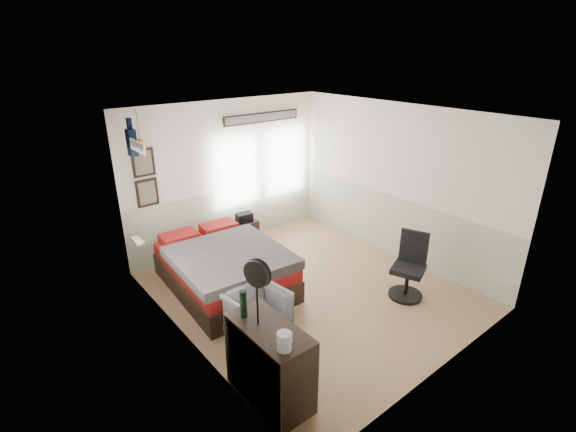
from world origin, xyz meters
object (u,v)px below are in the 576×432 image
object	(u,v)px
dresser	(270,362)
nightstand	(245,232)
armchair	(257,313)
task_chair	(409,271)
bed	(225,268)

from	to	relation	value
dresser	nightstand	bearing A→B (deg)	60.52
dresser	armchair	xyz separation A→B (m)	(0.50, 0.95, -0.13)
dresser	nightstand	world-z (taller)	dresser
armchair	dresser	bearing A→B (deg)	-124.74
dresser	nightstand	size ratio (longest dim) A/B	2.24
task_chair	nightstand	bearing A→B (deg)	85.26
armchair	bed	bearing A→B (deg)	70.94
armchair	task_chair	size ratio (longest dim) A/B	0.70
armchair	nightstand	world-z (taller)	armchair
bed	nightstand	world-z (taller)	bed
armchair	nightstand	distance (m)	2.78
armchair	task_chair	bearing A→B (deg)	-22.99
bed	task_chair	size ratio (longest dim) A/B	2.22
armchair	nightstand	bearing A→B (deg)	52.90
dresser	task_chair	world-z (taller)	task_chair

